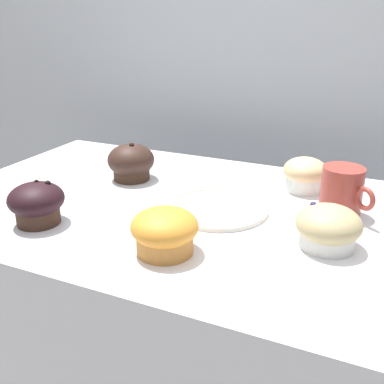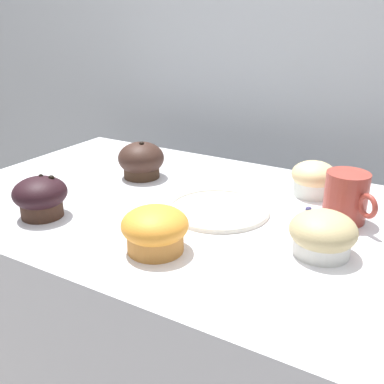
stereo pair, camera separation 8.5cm
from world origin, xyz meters
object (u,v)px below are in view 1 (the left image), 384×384
at_px(muffin_front_left, 165,231).
at_px(serving_plate, 218,208).
at_px(muffin_front_center, 328,228).
at_px(muffin_front_right, 37,203).
at_px(muffin_back_right, 131,163).
at_px(muffin_back_left, 305,174).
at_px(coffee_cup, 342,190).

distance_m(muffin_front_left, serving_plate, 0.19).
xyz_separation_m(muffin_front_center, serving_plate, (-0.22, 0.06, -0.03)).
xyz_separation_m(muffin_front_center, muffin_front_left, (-0.23, -0.13, 0.00)).
bearing_deg(muffin_front_right, muffin_back_right, 83.45).
relative_size(muffin_front_center, muffin_front_right, 1.06).
bearing_deg(muffin_front_left, muffin_back_right, 130.07).
distance_m(muffin_back_right, muffin_front_left, 0.36).
bearing_deg(muffin_back_left, serving_plate, -126.34).
xyz_separation_m(muffin_front_left, muffin_front_right, (-0.26, 0.00, 0.00)).
bearing_deg(muffin_back_right, muffin_back_left, 13.87).
relative_size(muffin_front_right, coffee_cup, 0.97).
bearing_deg(coffee_cup, muffin_back_right, 179.70).
bearing_deg(muffin_front_right, muffin_back_left, 41.81).
bearing_deg(muffin_back_left, coffee_cup, -47.46).
distance_m(muffin_front_center, muffin_back_left, 0.26).
relative_size(muffin_front_left, coffee_cup, 1.05).
bearing_deg(muffin_front_left, serving_plate, 84.78).
bearing_deg(muffin_front_left, muffin_front_center, 28.27).
distance_m(muffin_front_center, muffin_back_right, 0.49).
height_order(muffin_front_center, serving_plate, muffin_front_center).
bearing_deg(muffin_back_right, muffin_front_right, -96.55).
height_order(muffin_back_left, muffin_front_left, same).
height_order(muffin_front_center, muffin_front_right, muffin_front_right).
bearing_deg(coffee_cup, muffin_front_right, -151.47).
xyz_separation_m(coffee_cup, serving_plate, (-0.22, -0.08, -0.04)).
distance_m(muffin_back_right, coffee_cup, 0.47).
relative_size(muffin_back_left, muffin_front_right, 0.92).
relative_size(muffin_front_center, muffin_back_right, 1.00).
bearing_deg(muffin_front_left, coffee_cup, 48.90).
relative_size(muffin_back_right, serving_plate, 0.54).
height_order(muffin_front_right, serving_plate, muffin_front_right).
xyz_separation_m(muffin_back_left, muffin_front_left, (-0.15, -0.37, 0.00)).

